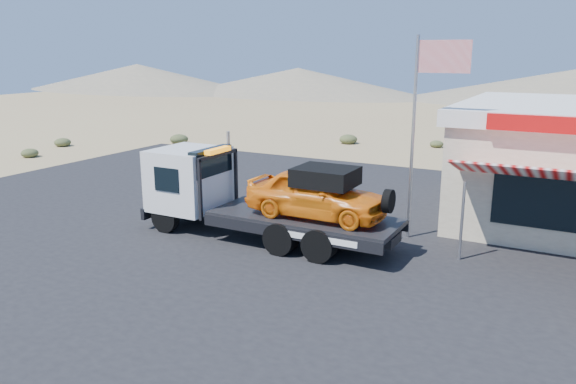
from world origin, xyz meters
name	(u,v)px	position (x,y,z in m)	size (l,w,h in m)	color
ground	(194,258)	(0.00, 0.00, 0.00)	(120.00, 120.00, 0.00)	#987D56
asphalt_lot	(307,238)	(2.00, 3.00, 0.01)	(32.00, 24.00, 0.02)	black
tow_truck	(261,193)	(0.78, 2.32, 1.43)	(7.94, 2.35, 2.65)	black
flagpole	(422,115)	(4.93, 4.50, 3.76)	(1.55, 0.10, 6.00)	#99999E
desert_scrub	(92,156)	(-13.46, 8.94, 0.27)	(24.15, 29.23, 0.61)	#3D4424
distant_hills	(413,83)	(-9.77, 55.14, 1.89)	(126.00, 48.00, 4.20)	#726B59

